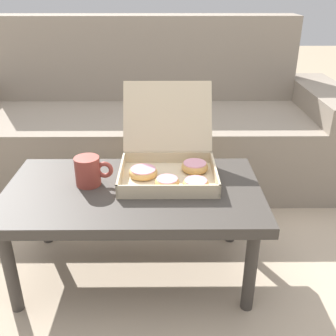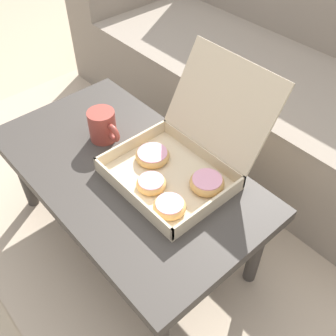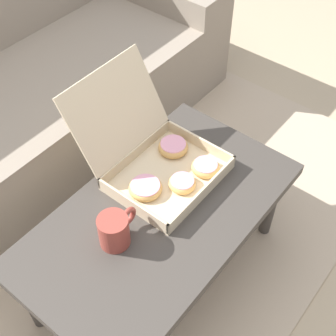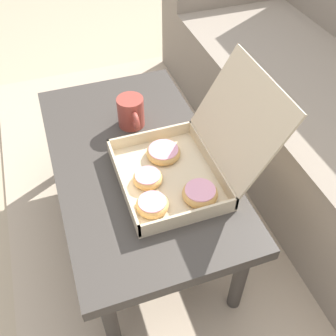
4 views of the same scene
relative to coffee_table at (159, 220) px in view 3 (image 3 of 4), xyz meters
The scene contains 5 objects.
ground_plane 0.37m from the coffee_table, 90.00° to the left, with size 12.00×12.00×0.00m, color tan.
area_rug 0.54m from the coffee_table, 90.00° to the left, with size 2.40×1.85×0.01m, color tan.
coffee_table is the anchor object (origin of this frame).
pastry_box 0.21m from the coffee_table, 38.60° to the left, with size 0.36×0.44×0.31m.
coffee_mug 0.19m from the coffee_table, 168.17° to the left, with size 0.14×0.09×0.11m.
Camera 3 is at (-0.67, -0.70, 1.58)m, focal length 50.00 mm.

